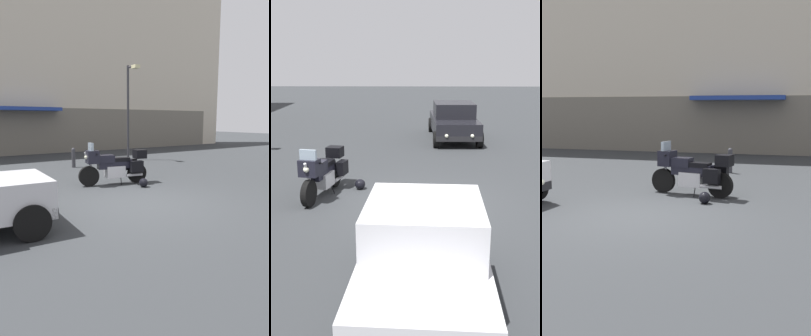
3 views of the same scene
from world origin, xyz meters
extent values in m
plane|color=#2D3033|center=(0.00, 0.00, 0.00)|extent=(80.00, 80.00, 0.00)
cube|color=beige|center=(0.00, 14.02, 6.79)|extent=(33.98, 2.40, 13.58)
cube|color=#6D675C|center=(0.00, 12.80, 1.40)|extent=(30.59, 0.12, 2.80)
cube|color=navy|center=(0.33, 12.37, 2.70)|extent=(4.40, 1.10, 0.20)
cylinder|color=black|center=(-0.17, 2.61, 0.32)|extent=(0.66, 0.26, 0.64)
cylinder|color=black|center=(1.41, 2.29, 0.32)|extent=(0.66, 0.26, 0.64)
cylinder|color=#B7B7BC|center=(-0.16, 2.60, 0.75)|extent=(0.33, 0.13, 0.68)
cube|color=#B7B7BC|center=(0.66, 2.44, 0.42)|extent=(0.67, 0.51, 0.36)
cube|color=black|center=(0.66, 2.44, 0.66)|extent=(1.13, 0.49, 0.28)
cube|color=black|center=(0.36, 2.50, 0.84)|extent=(0.58, 0.44, 0.24)
cube|color=black|center=(0.85, 2.40, 0.80)|extent=(0.61, 0.41, 0.12)
cube|color=black|center=(-0.06, 2.58, 0.92)|extent=(0.44, 0.50, 0.40)
cube|color=#8C9EAD|center=(-0.10, 2.59, 1.22)|extent=(0.16, 0.41, 0.28)
sphere|color=#EAEACC|center=(-0.23, 2.62, 0.92)|extent=(0.14, 0.14, 0.14)
cylinder|color=black|center=(0.02, 2.57, 1.02)|extent=(0.16, 0.62, 0.04)
cylinder|color=#B7B7BC|center=(1.21, 2.12, 0.30)|extent=(0.56, 0.20, 0.09)
cube|color=black|center=(1.24, 2.04, 0.58)|extent=(0.43, 0.28, 0.36)
cube|color=black|center=(1.35, 2.59, 0.58)|extent=(0.43, 0.28, 0.36)
cube|color=black|center=(1.51, 2.27, 0.95)|extent=(0.43, 0.46, 0.28)
cylinder|color=black|center=(0.77, 2.23, 0.15)|extent=(0.05, 0.13, 0.29)
sphere|color=black|center=(1.17, 1.57, 0.14)|extent=(0.28, 0.28, 0.28)
sphere|color=silver|center=(-2.37, 0.34, 0.54)|extent=(0.14, 0.14, 0.14)
cylinder|color=#333338|center=(0.96, 6.55, 0.39)|extent=(0.16, 0.16, 0.78)
sphere|color=#333338|center=(0.96, 6.55, 0.78)|extent=(0.16, 0.16, 0.16)
camera|label=1|loc=(-4.24, -6.06, 2.05)|focal=33.03mm
camera|label=2|loc=(-9.62, 0.15, 3.47)|focal=45.31mm
camera|label=3|loc=(3.32, -8.12, 2.22)|focal=46.11mm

